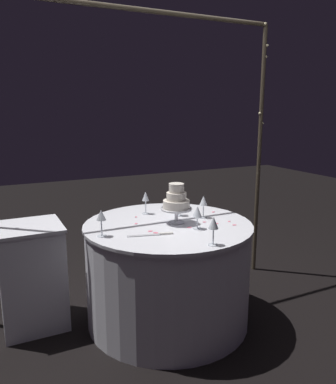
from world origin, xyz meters
name	(u,v)px	position (x,y,z in m)	size (l,w,h in m)	color
ground_plane	(168,318)	(0.00, 0.00, 0.00)	(12.00, 12.00, 0.00)	black
decorative_arch	(142,113)	(0.00, 0.45, 1.49)	(2.34, 0.06, 2.24)	#473D2D
main_table	(168,272)	(0.00, 0.00, 0.37)	(1.18, 1.18, 0.73)	white
side_table	(32,276)	(-0.89, 0.36, 0.37)	(0.44, 0.44, 0.74)	white
tiered_cake	(176,201)	(0.06, -0.02, 0.90)	(0.22, 0.22, 0.28)	silver
wine_glass_0	(101,216)	(-0.50, -0.07, 0.86)	(0.06, 0.06, 0.17)	silver
wine_glass_1	(197,213)	(0.12, -0.20, 0.85)	(0.06, 0.06, 0.16)	silver
wine_glass_2	(203,202)	(0.30, 0.02, 0.86)	(0.06, 0.06, 0.17)	silver
wine_glass_3	(174,192)	(0.23, 0.36, 0.87)	(0.06, 0.06, 0.18)	silver
wine_glass_4	(213,224)	(0.05, -0.51, 0.86)	(0.06, 0.06, 0.17)	silver
wine_glass_5	(178,198)	(0.16, 0.15, 0.87)	(0.06, 0.06, 0.18)	silver
wine_glass_6	(146,198)	(-0.04, 0.30, 0.86)	(0.06, 0.06, 0.17)	silver
cake_knife	(153,235)	(-0.20, -0.19, 0.74)	(0.29, 0.09, 0.01)	silver
rose_petal_0	(213,212)	(0.45, 0.12, 0.74)	(0.03, 0.02, 0.00)	#EA6B84
rose_petal_1	(136,217)	(-0.14, 0.25, 0.74)	(0.03, 0.02, 0.00)	#EA6B84
rose_petal_2	(217,224)	(0.30, -0.16, 0.74)	(0.03, 0.02, 0.00)	#EA6B84
rose_petal_3	(234,225)	(0.40, -0.24, 0.74)	(0.03, 0.02, 0.00)	#EA6B84
rose_petal_4	(204,222)	(0.25, -0.09, 0.74)	(0.03, 0.02, 0.00)	#EA6B84
rose_petal_5	(150,231)	(-0.18, -0.11, 0.74)	(0.03, 0.02, 0.00)	#EA6B84
rose_petal_6	(229,221)	(0.41, -0.15, 0.74)	(0.03, 0.02, 0.00)	#EA6B84
rose_petal_7	(189,227)	(0.09, -0.15, 0.74)	(0.03, 0.02, 0.00)	#EA6B84
rose_petal_8	(136,224)	(-0.21, 0.09, 0.74)	(0.03, 0.02, 0.00)	#EA6B84
rose_petal_9	(156,233)	(-0.16, -0.16, 0.74)	(0.04, 0.03, 0.00)	#EA6B84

